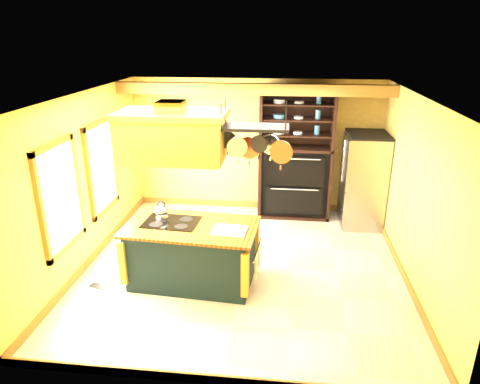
% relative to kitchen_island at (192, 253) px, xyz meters
% --- Properties ---
extents(floor, '(5.00, 5.00, 0.00)m').
position_rel_kitchen_island_xyz_m(floor, '(0.71, 0.51, -0.47)').
color(floor, beige).
rests_on(floor, ground).
extents(ceiling, '(5.00, 5.00, 0.00)m').
position_rel_kitchen_island_xyz_m(ceiling, '(0.71, 0.51, 2.23)').
color(ceiling, white).
rests_on(ceiling, wall_back).
extents(wall_back, '(5.00, 0.02, 2.70)m').
position_rel_kitchen_island_xyz_m(wall_back, '(0.71, 3.01, 0.88)').
color(wall_back, '#E5C853').
rests_on(wall_back, floor).
extents(wall_front, '(5.00, 0.02, 2.70)m').
position_rel_kitchen_island_xyz_m(wall_front, '(0.71, -1.99, 0.88)').
color(wall_front, '#E5C853').
rests_on(wall_front, floor).
extents(wall_left, '(0.02, 5.00, 2.70)m').
position_rel_kitchen_island_xyz_m(wall_left, '(-1.79, 0.51, 0.88)').
color(wall_left, '#E5C853').
rests_on(wall_left, floor).
extents(wall_right, '(0.02, 5.00, 2.70)m').
position_rel_kitchen_island_xyz_m(wall_right, '(3.21, 0.51, 0.88)').
color(wall_right, '#E5C853').
rests_on(wall_right, floor).
extents(ceiling_beam, '(5.00, 0.15, 0.20)m').
position_rel_kitchen_island_xyz_m(ceiling_beam, '(0.71, 2.21, 2.12)').
color(ceiling_beam, olive).
rests_on(ceiling_beam, ceiling).
extents(window_near, '(0.06, 1.06, 1.56)m').
position_rel_kitchen_island_xyz_m(window_near, '(-1.76, -0.29, 0.93)').
color(window_near, olive).
rests_on(window_near, wall_left).
extents(window_far, '(0.06, 1.06, 1.56)m').
position_rel_kitchen_island_xyz_m(window_far, '(-1.76, 1.11, 0.93)').
color(window_far, olive).
rests_on(window_far, wall_left).
extents(kitchen_island, '(1.98, 1.19, 1.11)m').
position_rel_kitchen_island_xyz_m(kitchen_island, '(0.00, 0.00, 0.00)').
color(kitchen_island, black).
rests_on(kitchen_island, floor).
extents(range_hood, '(1.47, 0.83, 0.80)m').
position_rel_kitchen_island_xyz_m(range_hood, '(-0.20, -0.00, 1.78)').
color(range_hood, gold).
rests_on(range_hood, ceiling).
extents(pot_rack, '(0.99, 0.45, 0.78)m').
position_rel_kitchen_island_xyz_m(pot_rack, '(0.91, -0.00, 1.78)').
color(pot_rack, black).
rests_on(pot_rack, ceiling).
extents(refrigerator, '(0.76, 0.90, 1.76)m').
position_rel_kitchen_island_xyz_m(refrigerator, '(2.81, 2.41, 0.39)').
color(refrigerator, '#92959A').
rests_on(refrigerator, floor).
extents(hutch, '(1.42, 0.64, 2.52)m').
position_rel_kitchen_island_xyz_m(hutch, '(1.52, 2.73, 0.49)').
color(hutch, black).
rests_on(hutch, floor).
extents(floor_register, '(0.30, 0.21, 0.01)m').
position_rel_kitchen_island_xyz_m(floor_register, '(-1.36, -0.32, -0.46)').
color(floor_register, black).
rests_on(floor_register, floor).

